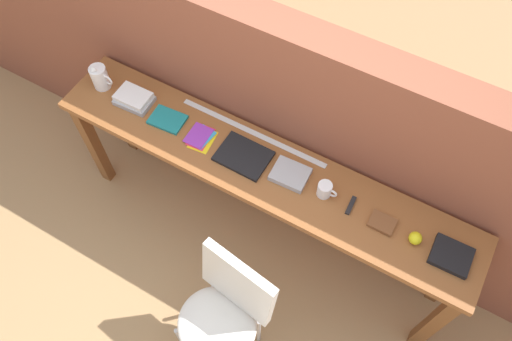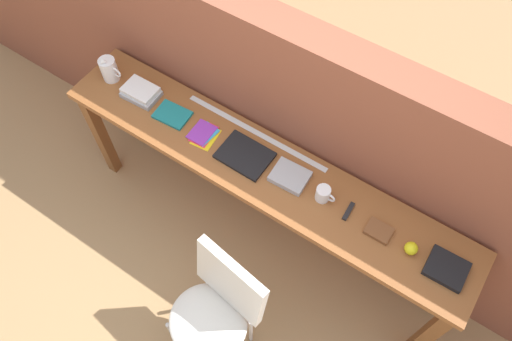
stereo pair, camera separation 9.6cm
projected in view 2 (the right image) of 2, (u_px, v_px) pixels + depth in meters
The scene contains 16 objects.
ground_plane at pixel (235, 266), 3.34m from camera, with size 40.00×40.00×0.00m, color tan.
brick_wall_back at pixel (293, 132), 2.93m from camera, with size 6.00×0.20×1.59m, color brown.
sideboard at pixel (261, 179), 2.83m from camera, with size 2.50×0.44×0.88m.
chair_white_moulded at pixel (216, 308), 2.67m from camera, with size 0.50×0.51×0.89m.
pitcher_white at pixel (109, 69), 2.97m from camera, with size 0.14×0.10×0.18m.
book_stack_leftmost at pixel (141, 92), 2.94m from camera, with size 0.22×0.16×0.06m.
magazine_cycling at pixel (172, 115), 2.88m from camera, with size 0.20×0.14×0.02m, color #19757A.
pamphlet_pile_colourful at pixel (204, 134), 2.82m from camera, with size 0.16×0.18×0.01m.
book_open_centre at pixel (245, 155), 2.74m from camera, with size 0.29×0.21×0.02m, color black.
book_grey_hardcover at pixel (290, 176), 2.66m from camera, with size 0.19×0.16×0.03m, color #9E9EA3.
mug at pixel (323, 194), 2.57m from camera, with size 0.11×0.08×0.09m.
multitool_folded at pixel (348, 211), 2.56m from camera, with size 0.02×0.11×0.02m, color black.
leather_journal_brown at pixel (379, 231), 2.50m from camera, with size 0.13×0.10×0.02m, color brown.
sports_ball_small at pixel (411, 248), 2.43m from camera, with size 0.07×0.07×0.07m, color yellow.
book_repair_rightmost at pixel (447, 269), 2.40m from camera, with size 0.19×0.17×0.03m, color black.
ruler_metal_back_edge at pixel (256, 132), 2.83m from camera, with size 0.92×0.03×0.00m, color silver.
Camera 2 is at (0.76, -0.90, 3.20)m, focal length 35.00 mm.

